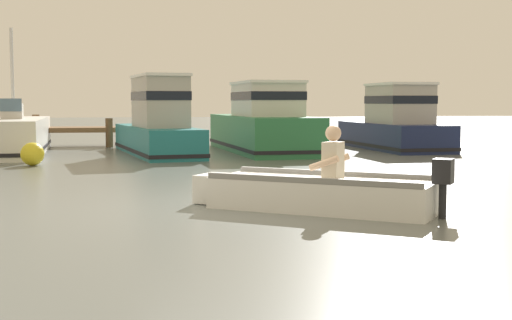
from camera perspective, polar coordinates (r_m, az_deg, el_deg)
The scene contains 7 objects.
ground_plane at distance 10.27m, azimuth -2.10°, elevation -3.76°, with size 120.00×120.00×0.00m, color slate.
rowboat_with_person at distance 9.95m, azimuth 5.00°, elevation -2.59°, with size 3.34×2.69×1.19m.
moored_boat_white at distance 21.89m, azimuth -18.85°, elevation 1.79°, with size 2.17×6.77×3.63m.
moored_boat_teal at distance 20.52m, azimuth -7.90°, elevation 2.76°, with size 2.57×6.23×2.28m.
moored_boat_green at distance 21.46m, azimuth 0.57°, elevation 2.81°, with size 2.57×6.76×2.11m.
moored_boat_navy at distance 23.01m, azimuth 11.11°, elevation 2.77°, with size 2.12×5.65×2.10m.
mooring_buoy at distance 17.57m, azimuth -17.54°, elevation 0.46°, with size 0.55×0.55×0.55m, color yellow.
Camera 1 is at (-1.26, -10.08, 1.51)m, focal length 49.73 mm.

